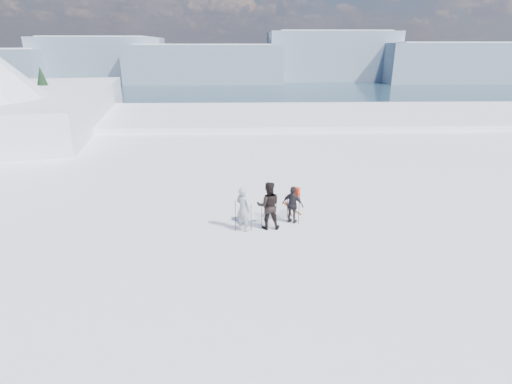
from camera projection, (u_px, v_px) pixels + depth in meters
lake_basin at (262, 176)px, 44.09m from camera, size 820.00×820.00×71.62m
far_mountain_range at (270, 59)px, 443.83m from camera, size 770.00×110.00×53.00m
near_ridge at (8, 154)px, 41.54m from camera, size 31.37×35.68×25.62m
skier_grey at (243, 209)px, 15.94m from camera, size 0.81×0.78×1.88m
skier_dark at (268, 205)px, 16.14m from camera, size 0.97×0.76×2.00m
skier_pack at (293, 205)px, 16.71m from camera, size 1.02×0.81×1.61m
backpack at (296, 179)px, 16.55m from camera, size 0.39×0.34×0.51m
ski_poles at (269, 214)px, 16.30m from camera, size 2.67×0.70×1.36m
skis_loose at (290, 208)px, 18.44m from camera, size 0.74×1.70×0.03m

